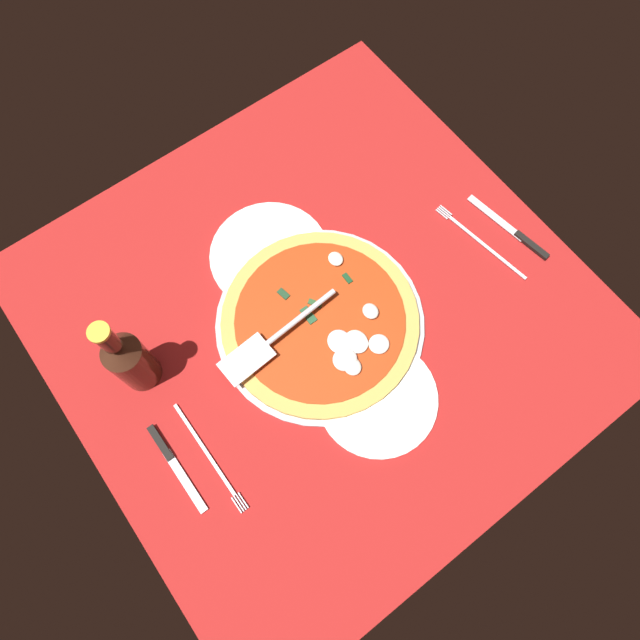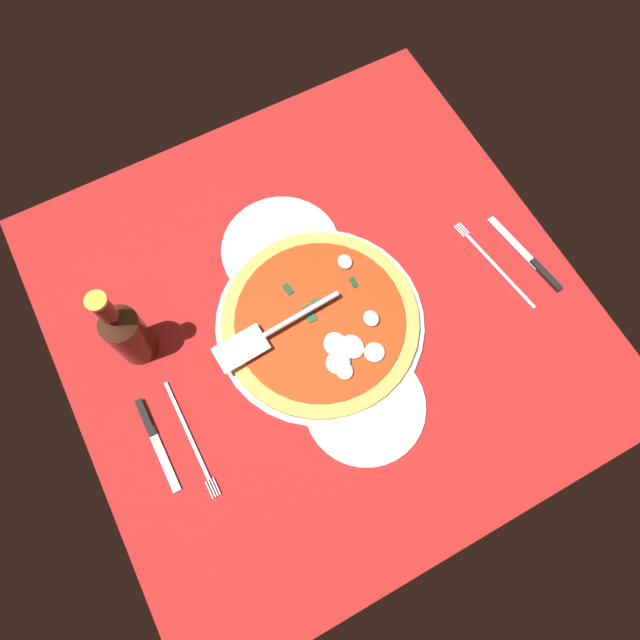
% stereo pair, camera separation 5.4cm
% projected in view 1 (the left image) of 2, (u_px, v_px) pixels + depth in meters
% --- Properties ---
extents(ground_plane, '(0.93, 0.93, 0.01)m').
position_uv_depth(ground_plane, '(319.00, 314.00, 1.07)').
color(ground_plane, '#A41D1B').
extents(checker_pattern, '(0.93, 0.93, 0.00)m').
position_uv_depth(checker_pattern, '(319.00, 313.00, 1.06)').
color(checker_pattern, silver).
rests_on(checker_pattern, ground_plane).
extents(pizza_pan, '(0.38, 0.38, 0.01)m').
position_uv_depth(pizza_pan, '(320.00, 323.00, 1.05)').
color(pizza_pan, '#AFBAC2').
rests_on(pizza_pan, ground_plane).
extents(dinner_plate_left, '(0.21, 0.21, 0.01)m').
position_uv_depth(dinner_plate_left, '(377.00, 398.00, 1.00)').
color(dinner_plate_left, white).
rests_on(dinner_plate_left, ground_plane).
extents(dinner_plate_right, '(0.23, 0.23, 0.01)m').
position_uv_depth(dinner_plate_right, '(270.00, 255.00, 1.10)').
color(dinner_plate_right, white).
rests_on(dinner_plate_right, ground_plane).
extents(pizza, '(0.36, 0.36, 0.03)m').
position_uv_depth(pizza, '(322.00, 322.00, 1.04)').
color(pizza, gold).
rests_on(pizza, pizza_pan).
extents(pizza_server, '(0.06, 0.25, 0.01)m').
position_uv_depth(pizza_server, '(274.00, 337.00, 1.01)').
color(pizza_server, silver).
rests_on(pizza_server, pizza).
extents(place_setting_near, '(0.22, 0.16, 0.01)m').
position_uv_depth(place_setting_near, '(498.00, 238.00, 1.11)').
color(place_setting_near, white).
rests_on(place_setting_near, ground_plane).
extents(place_setting_far, '(0.22, 0.12, 0.01)m').
position_uv_depth(place_setting_far, '(190.00, 459.00, 0.97)').
color(place_setting_far, white).
rests_on(place_setting_far, ground_plane).
extents(beer_bottle, '(0.07, 0.07, 0.23)m').
position_uv_depth(beer_bottle, '(128.00, 359.00, 0.94)').
color(beer_bottle, '#442416').
rests_on(beer_bottle, ground_plane).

